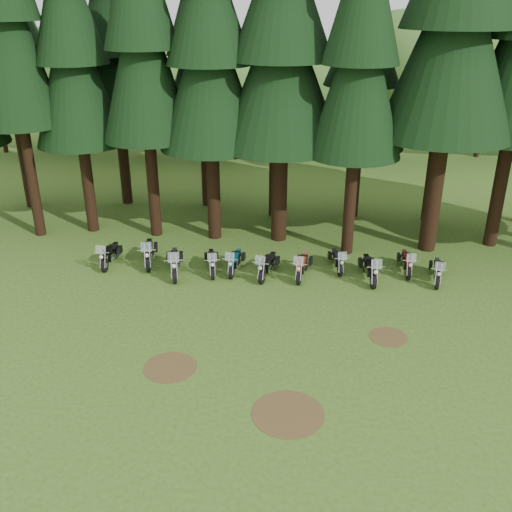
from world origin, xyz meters
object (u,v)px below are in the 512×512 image
object	(u,v)px
motorcycle_6	(302,266)
motorcycle_3	(212,263)
motorcycle_7	(337,261)
motorcycle_0	(110,255)
motorcycle_1	(149,253)
motorcycle_10	(437,272)
motorcycle_9	(406,263)
motorcycle_8	(370,269)
motorcycle_4	(235,262)
motorcycle_5	(267,266)
motorcycle_2	(175,263)

from	to	relation	value
motorcycle_6	motorcycle_3	bearing A→B (deg)	-172.90
motorcycle_7	motorcycle_0	bearing A→B (deg)	173.34
motorcycle_1	motorcycle_7	bearing A→B (deg)	-10.94
motorcycle_3	motorcycle_6	bearing A→B (deg)	-12.75
motorcycle_3	motorcycle_10	xyz separation A→B (m)	(9.84, -0.09, -0.00)
motorcycle_6	motorcycle_7	xyz separation A→B (m)	(1.57, 0.85, -0.06)
motorcycle_3	motorcycle_7	xyz separation A→B (m)	(5.59, 0.73, -0.03)
motorcycle_0	motorcycle_9	bearing A→B (deg)	2.61
motorcycle_0	motorcycle_1	xyz separation A→B (m)	(1.76, 0.23, 0.05)
motorcycle_0	motorcycle_9	xyz separation A→B (m)	(13.44, 0.33, -0.02)
motorcycle_7	motorcycle_8	distance (m)	1.65
motorcycle_8	motorcycle_0	bearing A→B (deg)	171.16
motorcycle_3	motorcycle_8	distance (m)	6.95
motorcycle_7	motorcycle_8	world-z (taller)	motorcycle_8
motorcycle_1	motorcycle_10	xyz separation A→B (m)	(12.86, -0.70, -0.07)
motorcycle_3	motorcycle_10	world-z (taller)	motorcycle_3
motorcycle_4	motorcycle_10	distance (m)	8.82
motorcycle_1	motorcycle_4	xyz separation A→B (m)	(4.05, -0.45, -0.06)
motorcycle_1	motorcycle_5	distance (m)	5.58
motorcycle_3	motorcycle_8	world-z (taller)	motorcycle_8
motorcycle_6	motorcycle_8	size ratio (longest dim) A/B	0.97
motorcycle_8	motorcycle_9	size ratio (longest dim) A/B	1.11
motorcycle_0	motorcycle_2	xyz separation A→B (m)	(3.18, -0.74, 0.06)
motorcycle_1	motorcycle_9	world-z (taller)	motorcycle_1
motorcycle_5	motorcycle_6	distance (m)	1.53
motorcycle_0	motorcycle_6	size ratio (longest dim) A/B	0.96
motorcycle_3	motorcycle_5	xyz separation A→B (m)	(2.50, -0.19, 0.02)
motorcycle_2	motorcycle_3	size ratio (longest dim) A/B	1.15
motorcycle_7	motorcycle_10	size ratio (longest dim) A/B	0.94
motorcycle_5	motorcycle_7	world-z (taller)	motorcycle_5
motorcycle_1	motorcycle_5	bearing A→B (deg)	-20.01
motorcycle_2	motorcycle_6	xyz separation A→B (m)	(5.63, 0.25, -0.04)
motorcycle_1	motorcycle_3	size ratio (longest dim) A/B	1.14
motorcycle_1	motorcycle_6	size ratio (longest dim) A/B	1.07
motorcycle_0	motorcycle_5	distance (m)	7.31
motorcycle_2	motorcycle_6	world-z (taller)	motorcycle_2
motorcycle_9	motorcycle_10	distance (m)	1.43
motorcycle_6	motorcycle_7	distance (m)	1.79
motorcycle_10	motorcycle_0	bearing A→B (deg)	-172.29
motorcycle_0	motorcycle_10	world-z (taller)	motorcycle_0
motorcycle_0	motorcycle_6	world-z (taller)	motorcycle_6
motorcycle_2	motorcycle_1	bearing A→B (deg)	133.73
motorcycle_1	motorcycle_6	bearing A→B (deg)	-17.68
motorcycle_1	motorcycle_4	world-z (taller)	motorcycle_1
motorcycle_3	motorcycle_5	bearing A→B (deg)	-15.42
motorcycle_4	motorcycle_5	size ratio (longest dim) A/B	0.96
motorcycle_9	motorcycle_3	bearing A→B (deg)	-174.88
motorcycle_4	motorcycle_8	world-z (taller)	motorcycle_8
motorcycle_0	motorcycle_4	size ratio (longest dim) A/B	1.02
motorcycle_3	motorcycle_10	size ratio (longest dim) A/B	1.00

